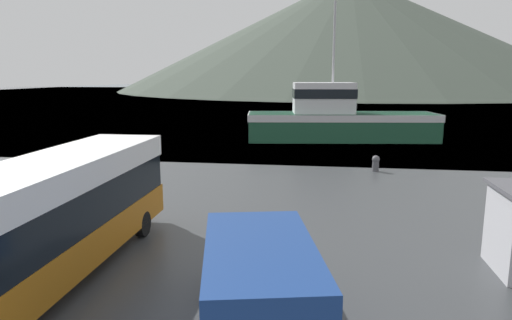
{
  "coord_description": "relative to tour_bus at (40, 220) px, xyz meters",
  "views": [
    {
      "loc": [
        4.93,
        -4.11,
        5.7
      ],
      "look_at": [
        2.03,
        15.41,
        2.0
      ],
      "focal_mm": 32.0,
      "sensor_mm": 36.0,
      "label": 1
    }
  ],
  "objects": [
    {
      "name": "water_surface",
      "position": [
        2.41,
        137.93,
        -1.91
      ],
      "size": [
        240.0,
        240.0,
        0.0
      ],
      "primitive_type": "plane",
      "color": "slate",
      "rests_on": "ground"
    },
    {
      "name": "mooring_bollard",
      "position": [
        10.49,
        16.96,
        -1.39
      ],
      "size": [
        0.45,
        0.45,
        0.96
      ],
      "color": "#4C4C51",
      "rests_on": "ground"
    },
    {
      "name": "delivery_van",
      "position": [
        6.07,
        -1.75,
        -0.6
      ],
      "size": [
        3.4,
        6.43,
        2.48
      ],
      "rotation": [
        0.0,
        0.0,
        0.22
      ],
      "color": "navy",
      "rests_on": "ground"
    },
    {
      "name": "hill_backdrop",
      "position": [
        15.65,
        167.29,
        18.67
      ],
      "size": [
        167.5,
        167.5,
        41.17
      ],
      "primitive_type": "cone",
      "color": "#424C42",
      "rests_on": "ground"
    },
    {
      "name": "tour_bus",
      "position": [
        0.0,
        0.0,
        0.0
      ],
      "size": [
        2.66,
        12.28,
        3.41
      ],
      "rotation": [
        0.0,
        0.0,
        0.01
      ],
      "color": "#B26614",
      "rests_on": "ground"
    },
    {
      "name": "fishing_boat",
      "position": [
        8.54,
        30.15,
        -0.03
      ],
      "size": [
        16.84,
        6.71,
        11.81
      ],
      "rotation": [
        0.0,
        0.0,
        4.84
      ],
      "color": "#1E5138",
      "rests_on": "water_surface"
    }
  ]
}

